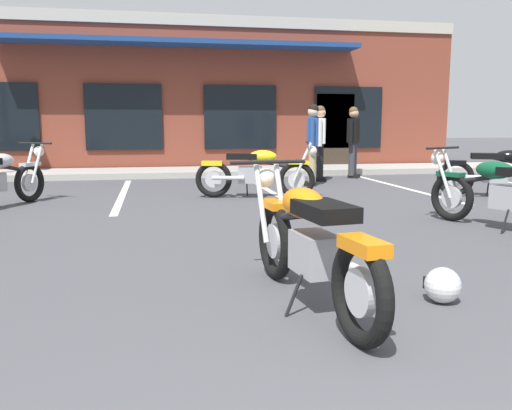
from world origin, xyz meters
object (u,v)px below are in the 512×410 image
object	(u,v)px
motorcycle_foreground_classic	(309,241)
motorcycle_blue_standard	(256,171)
person_in_black_shirt	(353,138)
person_in_shorts_foreground	(320,139)
motorcycle_red_sportbike	(501,171)
person_by_back_row	(313,140)
motorcycle_black_cruiser	(502,192)
helmet_on_pavement	(442,285)

from	to	relation	value
motorcycle_foreground_classic	motorcycle_blue_standard	world-z (taller)	same
person_in_black_shirt	person_in_shorts_foreground	xyz separation A→B (m)	(-0.99, -0.57, 0.00)
motorcycle_foreground_classic	motorcycle_blue_standard	size ratio (longest dim) A/B	1.02
motorcycle_red_sportbike	person_in_black_shirt	bearing A→B (deg)	108.84
motorcycle_red_sportbike	person_by_back_row	bearing A→B (deg)	138.88
motorcycle_red_sportbike	motorcycle_black_cruiser	distance (m)	3.14
person_in_shorts_foreground	helmet_on_pavement	world-z (taller)	person_in_shorts_foreground
motorcycle_black_cruiser	motorcycle_blue_standard	distance (m)	4.10
person_in_shorts_foreground	person_by_back_row	distance (m)	0.94
motorcycle_red_sportbike	person_in_shorts_foreground	size ratio (longest dim) A/B	1.16
person_by_back_row	motorcycle_red_sportbike	bearing A→B (deg)	-41.12
motorcycle_blue_standard	person_by_back_row	xyz separation A→B (m)	(1.49, 1.62, 0.49)
motorcycle_red_sportbike	motorcycle_blue_standard	bearing A→B (deg)	169.99
helmet_on_pavement	person_by_back_row	bearing A→B (deg)	80.61
motorcycle_red_sportbike	person_by_back_row	xyz separation A→B (m)	(-2.71, 2.36, 0.49)
motorcycle_foreground_classic	person_in_shorts_foreground	world-z (taller)	person_in_shorts_foreground
motorcycle_black_cruiser	person_by_back_row	xyz separation A→B (m)	(-0.91, 4.94, 0.49)
motorcycle_foreground_classic	motorcycle_black_cruiser	bearing A→B (deg)	35.96
motorcycle_blue_standard	person_in_black_shirt	xyz separation A→B (m)	(2.92, 3.03, 0.49)
person_in_black_shirt	person_by_back_row	bearing A→B (deg)	-135.27
motorcycle_foreground_classic	motorcycle_red_sportbike	xyz separation A→B (m)	(4.88, 4.81, 0.00)
person_in_shorts_foreground	person_by_back_row	world-z (taller)	same
motorcycle_blue_standard	person_by_back_row	bearing A→B (deg)	47.35
person_in_black_shirt	helmet_on_pavement	size ratio (longest dim) A/B	6.44
helmet_on_pavement	motorcycle_blue_standard	bearing A→B (deg)	92.90
motorcycle_foreground_classic	helmet_on_pavement	distance (m)	1.03
motorcycle_black_cruiser	helmet_on_pavement	bearing A→B (deg)	-131.83
motorcycle_blue_standard	motorcycle_red_sportbike	bearing A→B (deg)	-10.01
person_in_shorts_foreground	helmet_on_pavement	size ratio (longest dim) A/B	6.44
motorcycle_blue_standard	person_in_black_shirt	distance (m)	4.23
motorcycle_blue_standard	person_in_shorts_foreground	distance (m)	3.16
motorcycle_black_cruiser	person_in_black_shirt	xyz separation A→B (m)	(0.51, 6.35, 0.49)
motorcycle_blue_standard	motorcycle_black_cruiser	bearing A→B (deg)	-54.03
motorcycle_foreground_classic	person_by_back_row	distance (m)	7.51
motorcycle_red_sportbike	helmet_on_pavement	world-z (taller)	motorcycle_red_sportbike
person_in_black_shirt	helmet_on_pavement	world-z (taller)	person_in_black_shirt
motorcycle_red_sportbike	motorcycle_black_cruiser	bearing A→B (deg)	-124.94
person_by_back_row	person_in_shorts_foreground	bearing A→B (deg)	62.83
motorcycle_red_sportbike	motorcycle_blue_standard	xyz separation A→B (m)	(-4.20, 0.74, 0.00)
person_in_black_shirt	helmet_on_pavement	xyz separation A→B (m)	(-2.63, -8.71, -0.82)
person_by_back_row	person_in_black_shirt	bearing A→B (deg)	44.73
person_in_black_shirt	person_by_back_row	distance (m)	2.00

